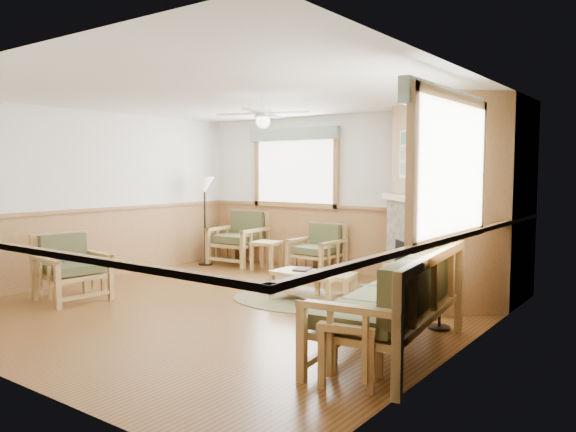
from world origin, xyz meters
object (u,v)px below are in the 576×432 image
Objects in this scene: coffee_table at (308,287)px; armchair_back_left at (238,238)px; armchair_back_right at (317,249)px; armchair_left at (72,268)px; floor_lamp_right at (441,257)px; sofa at (391,302)px; end_table_chairs at (267,256)px; footstool at (336,289)px; end_table_sofa at (351,351)px; floor_lamp_left at (205,221)px.

armchair_back_left is at bearing 149.42° from coffee_table.
armchair_left reaches higher than armchair_back_right.
armchair_back_right is 0.53× the size of floor_lamp_right.
armchair_back_left is 3.55m from armchair_left.
end_table_chairs is (-3.77, 2.83, -0.25)m from sofa.
armchair_left is at bearing -147.17° from footstool.
end_table_sofa is (4.52, -0.34, -0.18)m from armchair_left.
end_table_sofa is at bearing -47.38° from coffee_table.
armchair_left is 1.94× the size of footstool.
end_table_sofa is at bearing -34.10° from floor_lamp_left.
sofa is 1.36× the size of floor_lamp_right.
sofa is at bearing -37.27° from armchair_back_left.
floor_lamp_left is (-5.04, 2.59, 0.32)m from sofa.
sofa is at bearing -75.92° from armchair_left.
end_table_chairs reaches higher than coffee_table.
end_table_sofa is at bearing -86.93° from armchair_left.
armchair_back_right is 1.84× the size of footstool.
armchair_back_left is at bearing -130.50° from sofa.
floor_lamp_right is at bearing 90.00° from end_table_sofa.
end_table_sofa is 0.32× the size of floor_lamp_left.
sofa is 0.90m from end_table_sofa.
sofa reaches higher than end_table_chairs.
armchair_left is 0.55× the size of floor_lamp_right.
floor_lamp_left reaches higher than sofa.
floor_lamp_left is at bearing -165.76° from armchair_back_right.
end_table_sofa is 6.18m from floor_lamp_left.
floor_lamp_right reaches higher than footstool.
armchair_back_left reaches higher than coffee_table.
armchair_left is at bearing 175.73° from end_table_sofa.
armchair_back_left is 6.08m from end_table_sofa.
armchair_left is 0.54× the size of floor_lamp_left.
end_table_chairs reaches higher than footstool.
end_table_sofa is at bearing -90.00° from floor_lamp_right.
armchair_left is at bearing -143.49° from coffee_table.
armchair_back_right is at bearing 121.47° from coffee_table.
armchair_back_right is at bearing -143.94° from sofa.
footstool is (1.38, -1.62, -0.22)m from armchair_back_right.
sofa is at bearing -34.06° from coffee_table.
floor_lamp_right is (3.83, -1.74, 0.55)m from end_table_chairs.
end_table_sofa is at bearing -43.93° from end_table_chairs.
floor_lamp_right reaches higher than sofa.
end_table_sofa reaches higher than end_table_chairs.
footstool is at bearing -31.33° from armchair_back_left.
floor_lamp_left is at bearing 145.90° from end_table_sofa.
footstool is at bearing 168.53° from floor_lamp_right.
floor_lamp_left is at bearing -124.37° from sofa.
armchair_left reaches higher than coffee_table.
armchair_back_left is at bearing 152.61° from footstool.
armchair_back_left is 1.93× the size of end_table_chairs.
sofa is 4.74× the size of footstool.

